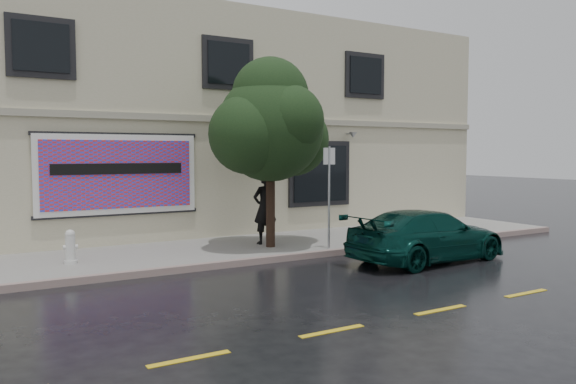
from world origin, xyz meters
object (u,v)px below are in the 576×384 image
car (427,236)px  fire_hydrant (70,247)px  street_tree (270,128)px  pedestrian (265,208)px

car → fire_hydrant: bearing=62.5°
car → fire_hydrant: 8.27m
car → street_tree: (-2.67, 2.99, 2.62)m
car → pedestrian: size_ratio=2.20×
car → pedestrian: (-2.56, 3.50, 0.50)m
car → street_tree: 4.79m
car → fire_hydrant: (-7.59, 3.28, -0.11)m
car → street_tree: bearing=37.6°
fire_hydrant → street_tree: bearing=-6.8°
pedestrian → street_tree: size_ratio=0.44×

